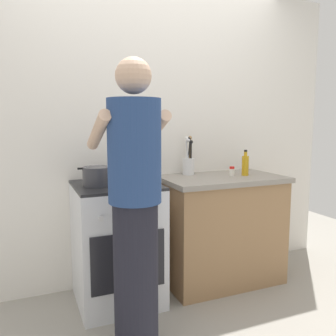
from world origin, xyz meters
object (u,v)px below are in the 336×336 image
object	(u,v)px
mixing_bowl	(134,177)
oil_bottle	(245,165)
utensil_crock	(189,163)
person	(135,209)
stove_range	(117,243)
spice_bottle	(232,171)
pot	(97,176)

from	to	relation	value
mixing_bowl	oil_bottle	world-z (taller)	oil_bottle
utensil_crock	person	size ratio (longest dim) A/B	0.19
stove_range	person	distance (m)	0.73
stove_range	spice_bottle	xyz separation A→B (m)	(0.98, -0.01, 0.49)
spice_bottle	person	bearing A→B (deg)	-150.00
oil_bottle	person	bearing A→B (deg)	-153.32
stove_range	spice_bottle	size ratio (longest dim) A/B	11.41
mixing_bowl	utensil_crock	size ratio (longest dim) A/B	0.83
pot	person	world-z (taller)	person
stove_range	pot	xyz separation A→B (m)	(-0.14, -0.03, 0.52)
mixing_bowl	person	bearing A→B (deg)	-106.51
person	spice_bottle	bearing A→B (deg)	30.00
mixing_bowl	pot	bearing A→B (deg)	-171.02
utensil_crock	spice_bottle	bearing A→B (deg)	-34.42
utensil_crock	mixing_bowl	bearing A→B (deg)	-161.27
pot	oil_bottle	world-z (taller)	oil_bottle
pot	oil_bottle	distance (m)	1.24
person	pot	bearing A→B (deg)	99.70
oil_bottle	person	distance (m)	1.29
oil_bottle	mixing_bowl	bearing A→B (deg)	177.65
mixing_bowl	utensil_crock	xyz separation A→B (m)	(0.54, 0.18, 0.06)
pot	person	distance (m)	0.59
stove_range	spice_bottle	distance (m)	1.10
pot	mixing_bowl	world-z (taller)	pot
pot	oil_bottle	xyz separation A→B (m)	(1.24, 0.00, 0.02)
stove_range	pot	distance (m)	0.54
pot	oil_bottle	size ratio (longest dim) A/B	1.25
spice_bottle	stove_range	bearing A→B (deg)	179.55
oil_bottle	utensil_crock	bearing A→B (deg)	151.96
stove_range	utensil_crock	bearing A→B (deg)	16.22
utensil_crock	spice_bottle	distance (m)	0.37
pot	utensil_crock	bearing A→B (deg)	15.51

